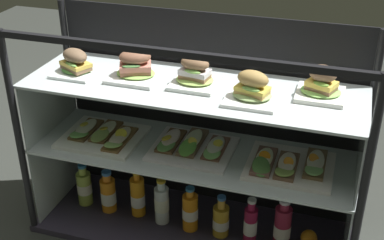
# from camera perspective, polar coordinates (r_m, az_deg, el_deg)

# --- Properties ---
(ground_plane) EXTENTS (6.00, 6.00, 0.02)m
(ground_plane) POSITION_cam_1_polar(r_m,az_deg,el_deg) (2.43, 0.00, -12.18)
(ground_plane) COLOR #31342F
(ground_plane) RESTS_ON ground
(case_base_deck) EXTENTS (1.40, 0.47, 0.03)m
(case_base_deck) POSITION_cam_1_polar(r_m,az_deg,el_deg) (2.41, 0.00, -11.71)
(case_base_deck) COLOR #312B3C
(case_base_deck) RESTS_ON ground
(case_frame) EXTENTS (1.40, 0.47, 0.95)m
(case_frame) POSITION_cam_1_polar(r_m,az_deg,el_deg) (2.25, 1.16, 0.44)
(case_frame) COLOR black
(case_frame) RESTS_ON ground
(riser_lower_tier) EXTENTS (1.34, 0.41, 0.38)m
(riser_lower_tier) POSITION_cam_1_polar(r_m,az_deg,el_deg) (2.29, 0.00, -7.77)
(riser_lower_tier) COLOR silver
(riser_lower_tier) RESTS_ON case_base_deck
(shelf_lower_glass) EXTENTS (1.35, 0.43, 0.01)m
(shelf_lower_glass) POSITION_cam_1_polar(r_m,az_deg,el_deg) (2.18, 0.00, -3.63)
(shelf_lower_glass) COLOR silver
(shelf_lower_glass) RESTS_ON riser_lower_tier
(riser_upper_tier) EXTENTS (1.34, 0.41, 0.29)m
(riser_upper_tier) POSITION_cam_1_polar(r_m,az_deg,el_deg) (2.10, 0.00, -0.13)
(riser_upper_tier) COLOR silver
(riser_upper_tier) RESTS_ON shelf_lower_glass
(shelf_upper_glass) EXTENTS (1.35, 0.43, 0.01)m
(shelf_upper_glass) POSITION_cam_1_polar(r_m,az_deg,el_deg) (2.04, 0.00, 3.61)
(shelf_upper_glass) COLOR silver
(shelf_upper_glass) RESTS_ON riser_upper_tier
(plated_roll_sandwich_far_left) EXTENTS (0.17, 0.17, 0.11)m
(plated_roll_sandwich_far_left) POSITION_cam_1_polar(r_m,az_deg,el_deg) (2.19, -12.71, 6.06)
(plated_roll_sandwich_far_left) COLOR white
(plated_roll_sandwich_far_left) RESTS_ON shelf_upper_glass
(plated_roll_sandwich_near_left_corner) EXTENTS (0.20, 0.20, 0.12)m
(plated_roll_sandwich_near_left_corner) POSITION_cam_1_polar(r_m,az_deg,el_deg) (2.10, -6.25, 5.75)
(plated_roll_sandwich_near_left_corner) COLOR white
(plated_roll_sandwich_near_left_corner) RESTS_ON shelf_upper_glass
(plated_roll_sandwich_mid_right) EXTENTS (0.18, 0.18, 0.12)m
(plated_roll_sandwich_mid_right) POSITION_cam_1_polar(r_m,az_deg,el_deg) (2.03, 0.31, 4.94)
(plated_roll_sandwich_mid_right) COLOR white
(plated_roll_sandwich_mid_right) RESTS_ON shelf_upper_glass
(plated_roll_sandwich_far_right) EXTENTS (0.19, 0.19, 0.12)m
(plated_roll_sandwich_far_right) POSITION_cam_1_polar(r_m,az_deg,el_deg) (1.91, 6.67, 3.31)
(plated_roll_sandwich_far_right) COLOR white
(plated_roll_sandwich_far_right) RESTS_ON shelf_upper_glass
(plated_roll_sandwich_right_of_center) EXTENTS (0.18, 0.18, 0.13)m
(plated_roll_sandwich_right_of_center) POSITION_cam_1_polar(r_m,az_deg,el_deg) (1.99, 14.07, 3.69)
(plated_roll_sandwich_right_of_center) COLOR white
(plated_roll_sandwich_right_of_center) RESTS_ON shelf_upper_glass
(open_sandwich_tray_far_right) EXTENTS (0.34, 0.29, 0.06)m
(open_sandwich_tray_far_right) POSITION_cam_1_polar(r_m,az_deg,el_deg) (2.29, -9.80, -1.69)
(open_sandwich_tray_far_right) COLOR white
(open_sandwich_tray_far_right) RESTS_ON shelf_lower_glass
(open_sandwich_tray_mid_right) EXTENTS (0.34, 0.29, 0.06)m
(open_sandwich_tray_mid_right) POSITION_cam_1_polar(r_m,az_deg,el_deg) (2.18, 0.00, -2.87)
(open_sandwich_tray_mid_right) COLOR white
(open_sandwich_tray_mid_right) RESTS_ON shelf_lower_glass
(open_sandwich_tray_right_of_center) EXTENTS (0.34, 0.29, 0.07)m
(open_sandwich_tray_right_of_center) POSITION_cam_1_polar(r_m,az_deg,el_deg) (2.09, 10.67, -4.90)
(open_sandwich_tray_right_of_center) COLOR white
(open_sandwich_tray_right_of_center) RESTS_ON shelf_lower_glass
(juice_bottle_back_left) EXTENTS (0.07, 0.07, 0.22)m
(juice_bottle_back_left) POSITION_cam_1_polar(r_m,az_deg,el_deg) (2.53, -11.74, -7.20)
(juice_bottle_back_left) COLOR #B2C952
(juice_bottle_back_left) RESTS_ON case_base_deck
(juice_bottle_front_second) EXTENTS (0.07, 0.07, 0.21)m
(juice_bottle_front_second) POSITION_cam_1_polar(r_m,az_deg,el_deg) (2.47, -9.21, -8.08)
(juice_bottle_front_second) COLOR orange
(juice_bottle_front_second) RESTS_ON case_base_deck
(juice_bottle_front_right_end) EXTENTS (0.07, 0.07, 0.23)m
(juice_bottle_front_right_end) POSITION_cam_1_polar(r_m,az_deg,el_deg) (2.42, -5.97, -8.36)
(juice_bottle_front_right_end) COLOR orange
(juice_bottle_front_right_end) RESTS_ON case_base_deck
(juice_bottle_front_fourth) EXTENTS (0.07, 0.07, 0.23)m
(juice_bottle_front_fourth) POSITION_cam_1_polar(r_m,az_deg,el_deg) (2.36, -3.35, -9.17)
(juice_bottle_front_fourth) COLOR white
(juice_bottle_front_fourth) RESTS_ON case_base_deck
(juice_bottle_front_middle) EXTENTS (0.07, 0.07, 0.22)m
(juice_bottle_front_middle) POSITION_cam_1_polar(r_m,az_deg,el_deg) (2.32, -0.20, -10.05)
(juice_bottle_front_middle) COLOR orange
(juice_bottle_front_middle) RESTS_ON case_base_deck
(juice_bottle_front_left_end) EXTENTS (0.07, 0.07, 0.20)m
(juice_bottle_front_left_end) POSITION_cam_1_polar(r_m,az_deg,el_deg) (2.31, 3.21, -10.96)
(juice_bottle_front_left_end) COLOR gold
(juice_bottle_front_left_end) RESTS_ON case_base_deck
(juice_bottle_back_right) EXTENTS (0.06, 0.06, 0.22)m
(juice_bottle_back_right) POSITION_cam_1_polar(r_m,az_deg,el_deg) (2.27, 6.46, -11.35)
(juice_bottle_back_right) COLOR #991A3F
(juice_bottle_back_right) RESTS_ON case_base_deck
(juice_bottle_back_center) EXTENTS (0.07, 0.07, 0.23)m
(juice_bottle_back_center) POSITION_cam_1_polar(r_m,az_deg,el_deg) (2.28, 9.94, -11.50)
(juice_bottle_back_center) COLOR maroon
(juice_bottle_back_center) RESTS_ON case_base_deck
(orange_fruit_near_left_post) EXTENTS (0.07, 0.07, 0.07)m
(orange_fruit_near_left_post) POSITION_cam_1_polar(r_m,az_deg,el_deg) (2.33, 12.76, -12.56)
(orange_fruit_near_left_post) COLOR orange
(orange_fruit_near_left_post) RESTS_ON case_base_deck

